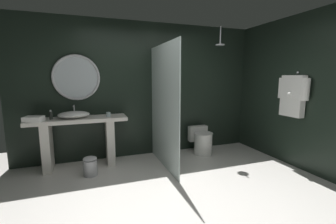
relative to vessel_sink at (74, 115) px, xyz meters
The scene contains 14 objects.
ground_plane 2.28m from the vessel_sink, 51.08° to the right, with size 5.76×5.76×0.00m, color silver.
back_wall_panel 1.39m from the vessel_sink, 12.21° to the left, with size 4.80×0.10×2.60m, color black.
side_wall_right 3.77m from the vessel_sink, 13.20° to the right, with size 0.10×2.47×2.60m, color black.
vanity_counter 0.38m from the vessel_sink, 23.12° to the right, with size 1.60×0.48×0.87m.
vessel_sink is the anchor object (origin of this frame).
tumbler_cup 0.57m from the vessel_sink, ahead, with size 0.08×0.08×0.08m, color silver.
soap_dispenser 0.35m from the vessel_sink, behind, with size 0.05×0.05×0.16m.
round_wall_mirror 0.66m from the vessel_sink, 70.20° to the left, with size 0.80×0.04×0.80m.
shower_glass_panel 1.54m from the vessel_sink, 18.35° to the right, with size 0.02×1.43×2.10m, color silver.
rain_shower_head 2.97m from the vessel_sink, ahead, with size 0.18×0.18×0.35m.
hanging_bathrobe 3.74m from the vessel_sink, 19.27° to the right, with size 0.20×0.58×0.77m.
toilet 2.50m from the vessel_sink, ahead, with size 0.40×0.53×0.53m.
waste_bin 0.93m from the vessel_sink, 65.26° to the right, with size 0.21×0.21×0.31m.
folded_hand_towel 0.60m from the vessel_sink, 163.21° to the right, with size 0.27×0.20×0.09m, color white.
Camera 1 is at (-1.07, -2.50, 1.57)m, focal length 24.15 mm.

